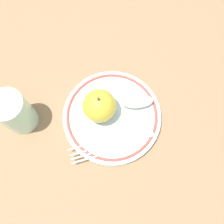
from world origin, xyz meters
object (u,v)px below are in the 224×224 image
at_px(apple_slice_front, 137,101).
at_px(apple_red_whole, 99,106).
at_px(drinking_glass, 15,113).
at_px(plate, 112,116).
at_px(fork, 115,144).

bearing_deg(apple_slice_front, apple_red_whole, -171.42).
bearing_deg(apple_red_whole, drinking_glass, 57.39).
height_order(apple_red_whole, drinking_glass, drinking_glass).
distance_m(apple_red_whole, apple_slice_front, 0.08).
distance_m(plate, fork, 0.06).
xyz_separation_m(plate, apple_slice_front, (-0.01, -0.06, 0.02)).
xyz_separation_m(plate, fork, (-0.05, 0.03, 0.01)).
xyz_separation_m(apple_slice_front, fork, (-0.04, 0.09, -0.01)).
bearing_deg(plate, drinking_glass, 54.34).
relative_size(plate, apple_slice_front, 3.06).
height_order(apple_slice_front, drinking_glass, drinking_glass).
distance_m(plate, apple_slice_front, 0.06).
height_order(apple_slice_front, fork, apple_slice_front).
bearing_deg(apple_slice_front, fork, -122.46).
bearing_deg(plate, apple_slice_front, -100.57).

